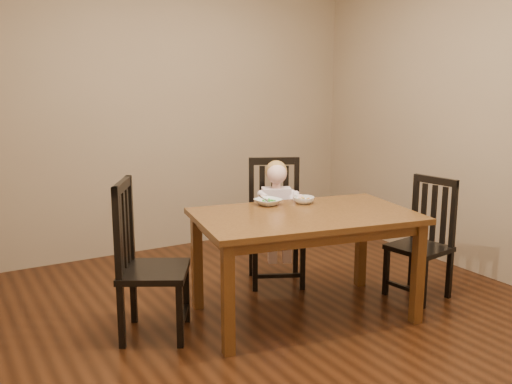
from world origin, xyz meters
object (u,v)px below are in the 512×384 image
chair_child (276,224)px  chair_right (423,240)px  bowl_veg (304,200)px  toddler (276,209)px  dining_table (305,225)px  bowl_peas (268,202)px  chair_left (146,263)px

chair_child → chair_right: size_ratio=1.10×
chair_child → bowl_veg: chair_child is taller
toddler → bowl_veg: (-0.01, -0.40, 0.15)m
dining_table → chair_child: (0.20, 0.70, -0.17)m
toddler → chair_right: bearing=161.1°
bowl_peas → bowl_veg: size_ratio=1.20×
chair_left → dining_table: bearing=105.6°
chair_child → chair_left: chair_left is taller
bowl_veg → toddler: bearing=88.3°
toddler → bowl_peas: size_ratio=2.80×
dining_table → toddler: toddler is taller
dining_table → bowl_peas: size_ratio=8.72×
chair_right → bowl_peas: size_ratio=4.92×
chair_right → dining_table: bearing=73.5°
chair_right → bowl_veg: 0.98m
chair_child → toddler: (-0.02, -0.05, 0.13)m
chair_right → bowl_veg: bearing=56.0°
chair_child → chair_left: 1.33m
chair_right → toddler: chair_right is taller
bowl_peas → dining_table: bearing=-75.5°
bowl_peas → bowl_veg: bearing=-18.3°
dining_table → bowl_veg: 0.33m
chair_right → bowl_veg: (-0.83, 0.40, 0.33)m
bowl_veg → dining_table: bearing=-123.3°
dining_table → bowl_veg: bowl_veg is taller
chair_left → bowl_veg: (1.22, -0.00, 0.28)m
bowl_veg → bowl_peas: bearing=161.7°
chair_left → chair_right: bearing=108.3°
bowl_veg → chair_child: bearing=85.6°
chair_child → chair_right: chair_child is taller
chair_left → toddler: chair_left is taller
chair_child → bowl_peas: chair_child is taller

